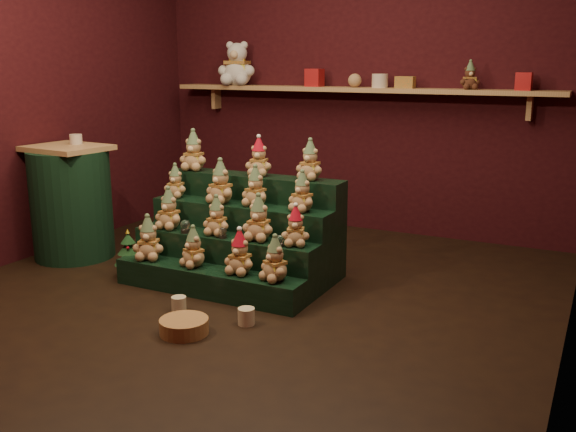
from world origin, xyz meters
The scene contains 39 objects.
ground centered at (0.00, 0.00, 0.00)m, with size 4.00×4.00×0.00m, color black.
back_wall centered at (0.00, 2.05, 1.40)m, with size 4.00×0.10×2.80m, color black.
left_wall centered at (-2.05, 0.00, 1.40)m, with size 0.10×4.00×2.80m, color black.
back_shelf centered at (0.00, 1.87, 1.29)m, with size 3.60×0.26×0.24m.
riser_tier_front centered at (-0.23, -0.17, 0.09)m, with size 1.40×0.22×0.18m, color black.
riser_tier_midfront centered at (-0.23, 0.05, 0.18)m, with size 1.40×0.22×0.36m, color black.
riser_tier_midback centered at (-0.23, 0.27, 0.27)m, with size 1.40×0.22×0.54m, color black.
riser_tier_back centered at (-0.23, 0.49, 0.36)m, with size 1.40×0.22×0.72m, color black.
teddy_0 centered at (-0.72, -0.17, 0.34)m, with size 0.22×0.20×0.31m, color tan, non-canonical shape.
teddy_1 centered at (-0.34, -0.16, 0.32)m, with size 0.20×0.18×0.28m, color tan, non-canonical shape.
teddy_2 centered at (0.02, -0.16, 0.33)m, with size 0.21×0.19×0.29m, color tan, non-canonical shape.
teddy_3 centered at (0.29, -0.17, 0.33)m, with size 0.21×0.19×0.29m, color tan, non-canonical shape.
teddy_4 centered at (-0.69, 0.04, 0.51)m, with size 0.21×0.19×0.30m, color tan, non-canonical shape.
teddy_5 centered at (-0.28, 0.05, 0.50)m, with size 0.19×0.18×0.27m, color tan, non-canonical shape.
teddy_6 centered at (0.04, 0.06, 0.51)m, with size 0.22×0.20×0.31m, color tan, non-canonical shape.
teddy_7 centered at (0.33, 0.05, 0.49)m, with size 0.19×0.17×0.26m, color tan, non-canonical shape.
teddy_8 centered at (-0.79, 0.27, 0.66)m, with size 0.18×0.16×0.25m, color tan, non-canonical shape.
teddy_9 centered at (-0.38, 0.25, 0.70)m, with size 0.22×0.20×0.31m, color tan, non-canonical shape.
teddy_10 centered at (-0.10, 0.27, 0.68)m, with size 0.20×0.18×0.28m, color tan, non-canonical shape.
teddy_11 centered at (0.27, 0.28, 0.68)m, with size 0.20×0.18×0.27m, color tan, non-canonical shape.
teddy_12 centered at (-0.76, 0.47, 0.87)m, with size 0.22×0.20×0.31m, color tan, non-canonical shape.
teddy_13 centered at (-0.19, 0.49, 0.86)m, with size 0.20×0.18×0.28m, color tan, non-canonical shape.
teddy_14 centered at (0.22, 0.50, 0.86)m, with size 0.20×0.18×0.28m, color tan, non-canonical shape.
snow_globe_a centered at (-0.51, -0.01, 0.41)m, with size 0.07×0.07×0.09m.
snow_globe_b centered at (-0.20, -0.01, 0.40)m, with size 0.06×0.06×0.08m.
snow_globe_c centered at (0.24, -0.01, 0.40)m, with size 0.06×0.06×0.08m.
side_table centered at (-1.68, 0.08, 0.45)m, with size 0.63×0.63×0.90m.
table_ornament centered at (-1.68, 0.18, 0.94)m, with size 0.10×0.10×0.08m, color beige.
mini_christmas_tree centered at (-0.95, -0.12, 0.18)m, with size 0.21×0.21×0.36m.
mug_left centered at (-0.22, -0.51, 0.05)m, with size 0.09×0.09×0.09m, color beige.
mug_right centered at (0.27, -0.50, 0.05)m, with size 0.10×0.10×0.10m, color beige.
wicker_basket centered at (0.01, -0.78, 0.04)m, with size 0.29×0.29×0.09m, color #AA7044.
white_bear centered at (-1.18, 1.84, 1.58)m, with size 0.37×0.33×0.52m, color silver, non-canonical shape.
brown_bear centered at (1.03, 1.84, 1.43)m, with size 0.16×0.15×0.23m, color #512B1B, non-canonical shape.
gift_tin_red_a centered at (-0.37, 1.85, 1.40)m, with size 0.14×0.14×0.16m, color #B41B1E.
gift_tin_cream centered at (0.26, 1.85, 1.38)m, with size 0.14×0.14×0.12m, color beige.
gift_tin_red_b centered at (1.45, 1.85, 1.39)m, with size 0.12×0.12×0.14m, color #B41B1E.
shelf_plush_ball centered at (0.02, 1.85, 1.38)m, with size 0.12×0.12×0.12m, color tan.
scarf_gift_box centered at (0.49, 1.85, 1.37)m, with size 0.16×0.10×0.10m, color orange.
Camera 1 is at (2.12, -3.60, 1.54)m, focal length 40.00 mm.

